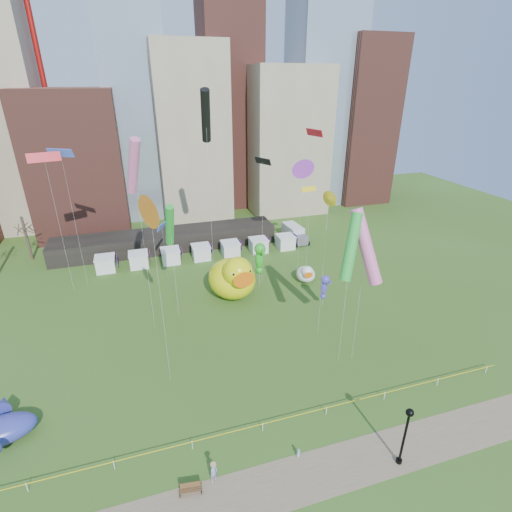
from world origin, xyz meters
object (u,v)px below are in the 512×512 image
object	(u,v)px
small_duck	(306,274)
box_truck	(294,233)
seahorse_purple	(324,285)
lamppost	(406,430)
whale_inflatable	(1,428)
toddler	(299,453)
seahorse_green	(260,256)
park_bench	(191,488)
big_duck	(233,277)
woman	(214,473)

from	to	relation	value
small_duck	box_truck	distance (m)	16.15
seahorse_purple	lamppost	size ratio (longest dim) A/B	0.79
whale_inflatable	toddler	size ratio (longest dim) A/B	8.60
seahorse_green	park_bench	xyz separation A→B (m)	(-14.13, -27.89, -4.28)
big_duck	seahorse_purple	world-z (taller)	big_duck
box_truck	toddler	distance (m)	45.42
seahorse_green	woman	world-z (taller)	seahorse_green
whale_inflatable	toddler	distance (m)	24.58
seahorse_purple	woman	world-z (taller)	seahorse_purple
box_truck	woman	xyz separation A→B (m)	(-23.72, -42.14, -0.56)
seahorse_purple	lamppost	world-z (taller)	lamppost
park_bench	lamppost	world-z (taller)	lamppost
big_duck	small_duck	world-z (taller)	big_duck
small_duck	seahorse_green	distance (m)	7.74
seahorse_green	small_duck	bearing A→B (deg)	-14.06
box_truck	woman	world-z (taller)	box_truck
big_duck	box_truck	world-z (taller)	big_duck
seahorse_purple	toddler	size ratio (longest dim) A/B	5.49
whale_inflatable	park_bench	size ratio (longest dim) A/B	4.25
seahorse_purple	park_bench	xyz separation A→B (m)	(-20.52, -20.24, -2.60)
seahorse_purple	toddler	xyz separation A→B (m)	(-11.90, -19.87, -2.63)
woman	toddler	distance (m)	6.82
toddler	lamppost	bearing A→B (deg)	-35.34
whale_inflatable	toddler	world-z (taller)	whale_inflatable
lamppost	box_truck	size ratio (longest dim) A/B	0.86
seahorse_purple	woman	bearing A→B (deg)	-150.16
whale_inflatable	toddler	xyz separation A→B (m)	(22.89, -8.93, -0.67)
box_truck	whale_inflatable	bearing A→B (deg)	-145.13
small_duck	seahorse_green	xyz separation A→B (m)	(-6.89, 0.89, 3.41)
big_duck	toddler	distance (m)	25.73
woman	park_bench	bearing A→B (deg)	166.57
lamppost	small_duck	bearing A→B (deg)	80.21
park_bench	toddler	distance (m)	8.62
big_duck	small_duck	distance (m)	11.43
big_duck	seahorse_green	size ratio (longest dim) A/B	1.35
small_duck	whale_inflatable	world-z (taller)	small_duck
park_bench	box_truck	world-z (taller)	box_truck
seahorse_green	seahorse_purple	distance (m)	10.10
small_duck	seahorse_purple	xyz separation A→B (m)	(-0.51, -6.76, 1.73)
seahorse_green	woman	xyz separation A→B (m)	(-12.32, -27.52, -3.87)
big_duck	whale_inflatable	bearing A→B (deg)	-151.55
small_duck	box_truck	xyz separation A→B (m)	(4.50, 15.51, 0.10)
big_duck	lamppost	distance (m)	29.04
seahorse_green	box_truck	size ratio (longest dim) A/B	1.00
woman	toddler	size ratio (longest dim) A/B	2.06
whale_inflatable	lamppost	bearing A→B (deg)	-30.40
small_duck	park_bench	xyz separation A→B (m)	(-21.03, -27.00, -0.87)
lamppost	box_truck	distance (m)	45.99
whale_inflatable	woman	xyz separation A→B (m)	(16.08, -8.93, -0.24)
seahorse_purple	box_truck	bearing A→B (deg)	60.45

